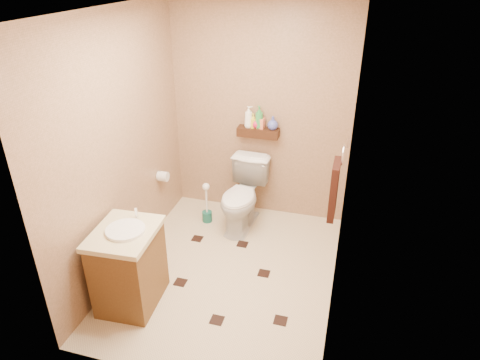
% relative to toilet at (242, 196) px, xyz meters
% --- Properties ---
extents(ground, '(2.50, 2.50, 0.00)m').
position_rel_toilet_xyz_m(ground, '(0.08, -0.83, -0.38)').
color(ground, beige).
rests_on(ground, ground).
extents(wall_back, '(2.00, 0.04, 2.40)m').
position_rel_toilet_xyz_m(wall_back, '(0.08, 0.42, 0.82)').
color(wall_back, '#A1785C').
rests_on(wall_back, ground).
extents(wall_front, '(2.00, 0.04, 2.40)m').
position_rel_toilet_xyz_m(wall_front, '(0.08, -2.08, 0.82)').
color(wall_front, '#A1785C').
rests_on(wall_front, ground).
extents(wall_left, '(0.04, 2.50, 2.40)m').
position_rel_toilet_xyz_m(wall_left, '(-0.92, -0.83, 0.82)').
color(wall_left, '#A1785C').
rests_on(wall_left, ground).
extents(wall_right, '(0.04, 2.50, 2.40)m').
position_rel_toilet_xyz_m(wall_right, '(1.08, -0.83, 0.82)').
color(wall_right, '#A1785C').
rests_on(wall_right, ground).
extents(ceiling, '(2.00, 2.50, 0.02)m').
position_rel_toilet_xyz_m(ceiling, '(0.08, -0.83, 2.02)').
color(ceiling, silver).
rests_on(ceiling, wall_back).
extents(wall_shelf, '(0.46, 0.14, 0.10)m').
position_rel_toilet_xyz_m(wall_shelf, '(0.08, 0.34, 0.64)').
color(wall_shelf, '#3A1D0F').
rests_on(wall_shelf, wall_back).
extents(floor_accents, '(1.21, 1.21, 0.01)m').
position_rel_toilet_xyz_m(floor_accents, '(0.12, -0.90, -0.38)').
color(floor_accents, black).
rests_on(floor_accents, ground).
extents(toilet, '(0.47, 0.77, 0.76)m').
position_rel_toilet_xyz_m(toilet, '(0.00, 0.00, 0.00)').
color(toilet, white).
rests_on(toilet, ground).
extents(vanity, '(0.54, 0.64, 0.86)m').
position_rel_toilet_xyz_m(vanity, '(-0.62, -1.43, -0.00)').
color(vanity, brown).
rests_on(vanity, ground).
extents(toilet_brush, '(0.11, 0.11, 0.50)m').
position_rel_toilet_xyz_m(toilet_brush, '(-0.42, -0.03, -0.21)').
color(toilet_brush, '#175C4F').
rests_on(toilet_brush, ground).
extents(towel_ring, '(0.12, 0.30, 0.76)m').
position_rel_toilet_xyz_m(towel_ring, '(1.00, -0.58, 0.56)').
color(towel_ring, silver).
rests_on(towel_ring, wall_right).
extents(toilet_paper, '(0.12, 0.11, 0.12)m').
position_rel_toilet_xyz_m(toilet_paper, '(-0.86, -0.18, 0.22)').
color(toilet_paper, white).
rests_on(toilet_paper, wall_left).
extents(bottle_a, '(0.11, 0.11, 0.24)m').
position_rel_toilet_xyz_m(bottle_a, '(-0.03, 0.34, 0.81)').
color(bottle_a, white).
rests_on(bottle_a, wall_shelf).
extents(bottle_b, '(0.10, 0.10, 0.16)m').
position_rel_toilet_xyz_m(bottle_b, '(0.03, 0.34, 0.77)').
color(bottle_b, yellow).
rests_on(bottle_b, wall_shelf).
extents(bottle_c, '(0.11, 0.11, 0.13)m').
position_rel_toilet_xyz_m(bottle_c, '(0.06, 0.34, 0.75)').
color(bottle_c, '#CD1841').
rests_on(bottle_c, wall_shelf).
extents(bottle_d, '(0.13, 0.13, 0.24)m').
position_rel_toilet_xyz_m(bottle_d, '(0.09, 0.34, 0.81)').
color(bottle_d, green).
rests_on(bottle_d, wall_shelf).
extents(bottle_e, '(0.09, 0.09, 0.17)m').
position_rel_toilet_xyz_m(bottle_e, '(0.11, 0.34, 0.77)').
color(bottle_e, '#F77852').
rests_on(bottle_e, wall_shelf).
extents(bottle_f, '(0.14, 0.14, 0.15)m').
position_rel_toilet_xyz_m(bottle_f, '(0.24, 0.34, 0.76)').
color(bottle_f, '#4653B1').
rests_on(bottle_f, wall_shelf).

